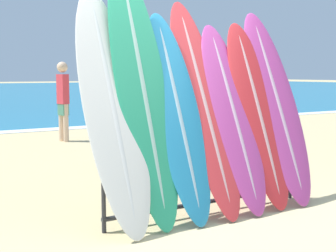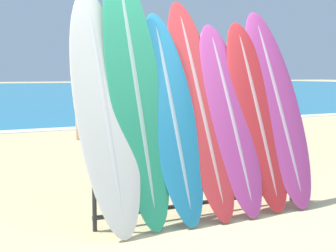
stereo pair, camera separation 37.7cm
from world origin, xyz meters
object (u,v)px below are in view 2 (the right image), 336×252
person_far_left (80,98)px  surfboard_slot_4 (230,116)px  person_near_water (159,104)px  surfboard_slot_2 (172,114)px  person_mid_beach (128,109)px  surfboard_slot_0 (104,106)px  surfboard_slot_6 (277,105)px  surfboard_slot_5 (256,113)px  surfboard_rack (204,171)px  surfboard_slot_3 (200,105)px  surfboard_slot_1 (135,89)px

person_far_left → surfboard_slot_4: bearing=164.7°
person_near_water → surfboard_slot_2: bearing=64.0°
surfboard_slot_4 → person_far_left: surfboard_slot_4 is taller
surfboard_slot_2 → person_mid_beach: bearing=77.8°
surfboard_slot_0 → surfboard_slot_6: size_ratio=1.05×
surfboard_slot_5 → person_mid_beach: 2.54m
surfboard_rack → person_mid_beach: 2.59m
surfboard_slot_4 → surfboard_slot_5: size_ratio=0.98×
person_far_left → surfboard_slot_3: bearing=161.4°
person_near_water → person_far_left: person_far_left is taller
surfboard_slot_5 → surfboard_slot_6: size_ratio=0.93×
surfboard_slot_0 → person_near_water: (2.21, 3.41, -0.25)m
surfboard_slot_4 → surfboard_slot_6: size_ratio=0.92×
surfboard_rack → surfboard_slot_4: 0.64m
surfboard_slot_1 → surfboard_slot_2: bearing=-14.4°
surfboard_slot_4 → person_far_left: 5.62m
surfboard_rack → surfboard_slot_4: size_ratio=1.19×
surfboard_slot_2 → surfboard_slot_5: (1.00, -0.01, -0.02)m
surfboard_slot_0 → surfboard_slot_3: 1.01m
surfboard_slot_2 → surfboard_slot_6: surfboard_slot_6 is taller
surfboard_slot_1 → surfboard_slot_5: (1.35, -0.10, -0.27)m
surfboard_slot_2 → person_mid_beach: size_ratio=1.26×
surfboard_slot_0 → surfboard_slot_2: 0.67m
surfboard_slot_2 → surfboard_slot_4: surfboard_slot_2 is taller
surfboard_slot_4 → person_mid_beach: (-0.13, 2.49, -0.09)m
surfboard_slot_1 → surfboard_slot_5: 1.38m
surfboard_slot_5 → surfboard_slot_6: 0.32m
surfboard_slot_0 → surfboard_slot_5: (1.67, -0.07, -0.12)m
surfboard_slot_2 → surfboard_slot_4: 0.67m
surfboard_slot_6 → surfboard_slot_5: bearing=-173.8°
surfboard_rack → surfboard_slot_1: 1.08m
surfboard_slot_6 → person_mid_beach: surfboard_slot_6 is taller
surfboard_slot_1 → surfboard_slot_6: size_ratio=1.19×
person_near_water → person_mid_beach: (-1.01, -0.99, 0.02)m
person_mid_beach → surfboard_slot_3: bearing=41.8°
surfboard_slot_4 → surfboard_slot_5: surfboard_slot_5 is taller
surfboard_slot_3 → surfboard_slot_6: bearing=-2.0°
surfboard_slot_0 → person_mid_beach: bearing=63.6°
surfboard_slot_0 → person_far_left: 5.73m
person_far_left → surfboard_slot_6: bearing=171.3°
surfboard_slot_0 → person_far_left: size_ratio=1.35×
surfboard_slot_1 → person_far_left: bearing=79.2°
surfboard_slot_0 → person_far_left: (1.37, 5.56, -0.21)m
surfboard_slot_5 → person_mid_beach: surfboard_slot_5 is taller
person_mid_beach → surfboard_rack: bearing=41.6°
surfboard_rack → surfboard_slot_2: surfboard_slot_2 is taller
surfboard_slot_3 → person_far_left: size_ratio=1.33×
surfboard_slot_1 → surfboard_slot_6: 1.67m
person_far_left → surfboard_slot_2: bearing=157.9°
surfboard_rack → surfboard_slot_1: surfboard_slot_1 is taller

